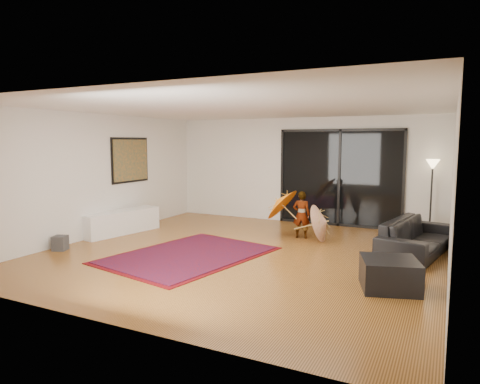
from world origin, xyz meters
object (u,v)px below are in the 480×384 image
Objects in this scene: sofa at (416,237)px; child at (301,215)px; media_console at (121,222)px; ottoman at (390,274)px.

sofa is 2.15× the size of child.
sofa reaches higher than media_console.
media_console reaches higher than ottoman.
media_console is at bearing 8.41° from child.
ottoman is 3.37m from child.
child reaches higher than media_console.
media_console is 6.12m from ottoman.
child is (-2.16, 2.57, 0.30)m from ottoman.
sofa is 2.24m from ottoman.
child reaches higher than sofa.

